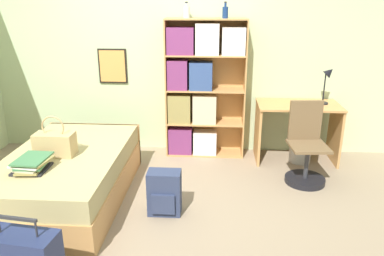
{
  "coord_description": "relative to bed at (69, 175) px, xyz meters",
  "views": [
    {
      "loc": [
        0.76,
        -3.41,
        1.99
      ],
      "look_at": [
        0.52,
        0.19,
        0.75
      ],
      "focal_mm": 35.0,
      "sensor_mm": 36.0,
      "label": 1
    }
  ],
  "objects": [
    {
      "name": "bottle_brown",
      "position": [
        1.6,
        1.27,
        1.59
      ],
      "size": [
        0.07,
        0.07,
        0.19
      ],
      "color": "navy",
      "rests_on": "bookcase"
    },
    {
      "name": "ground_plane",
      "position": [
        0.75,
        -0.02,
        -0.26
      ],
      "size": [
        14.0,
        14.0,
        0.0
      ],
      "primitive_type": "plane",
      "color": "gray"
    },
    {
      "name": "desk_chair",
      "position": [
        2.55,
        0.57,
        0.04
      ],
      "size": [
        0.45,
        0.45,
        0.92
      ],
      "color": "black",
      "rests_on": "ground_plane"
    },
    {
      "name": "desk",
      "position": [
        2.55,
        1.17,
        0.25
      ],
      "size": [
        1.02,
        0.57,
        0.75
      ],
      "color": "tan",
      "rests_on": "ground_plane"
    },
    {
      "name": "bed",
      "position": [
        0.0,
        0.0,
        0.0
      ],
      "size": [
        1.13,
        1.9,
        0.52
      ],
      "color": "tan",
      "rests_on": "ground_plane"
    },
    {
      "name": "bookcase",
      "position": [
        1.28,
        1.3,
        0.66
      ],
      "size": [
        1.02,
        0.31,
        1.78
      ],
      "color": "tan",
      "rests_on": "ground_plane"
    },
    {
      "name": "book_stack_on_bed",
      "position": [
        -0.14,
        -0.43,
        0.32
      ],
      "size": [
        0.34,
        0.37,
        0.11
      ],
      "color": "#232328",
      "rests_on": "bed"
    },
    {
      "name": "waste_bin",
      "position": [
        2.61,
        1.11,
        -0.13
      ],
      "size": [
        0.27,
        0.27,
        0.26
      ],
      "color": "#B7B2A8",
      "rests_on": "ground_plane"
    },
    {
      "name": "wall_back",
      "position": [
        0.75,
        1.51,
        1.04
      ],
      "size": [
        10.0,
        0.09,
        2.6
      ],
      "color": "beige",
      "rests_on": "ground_plane"
    },
    {
      "name": "desk_lamp",
      "position": [
        2.88,
        1.21,
        0.82
      ],
      "size": [
        0.18,
        0.14,
        0.48
      ],
      "color": "black",
      "rests_on": "desk"
    },
    {
      "name": "handbag",
      "position": [
        -0.07,
        -0.08,
        0.39
      ],
      "size": [
        0.38,
        0.19,
        0.41
      ],
      "color": "tan",
      "rests_on": "bed"
    },
    {
      "name": "backpack",
      "position": [
        1.03,
        -0.23,
        -0.04
      ],
      "size": [
        0.32,
        0.22,
        0.44
      ],
      "color": "#2D3856",
      "rests_on": "ground_plane"
    },
    {
      "name": "bottle_green",
      "position": [
        1.13,
        1.34,
        1.59
      ],
      "size": [
        0.08,
        0.08,
        0.19
      ],
      "color": "#B7BCC1",
      "rests_on": "bookcase"
    }
  ]
}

